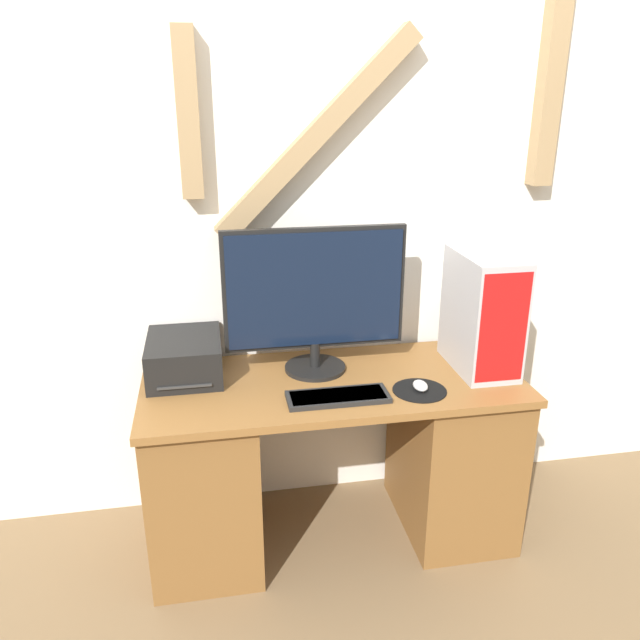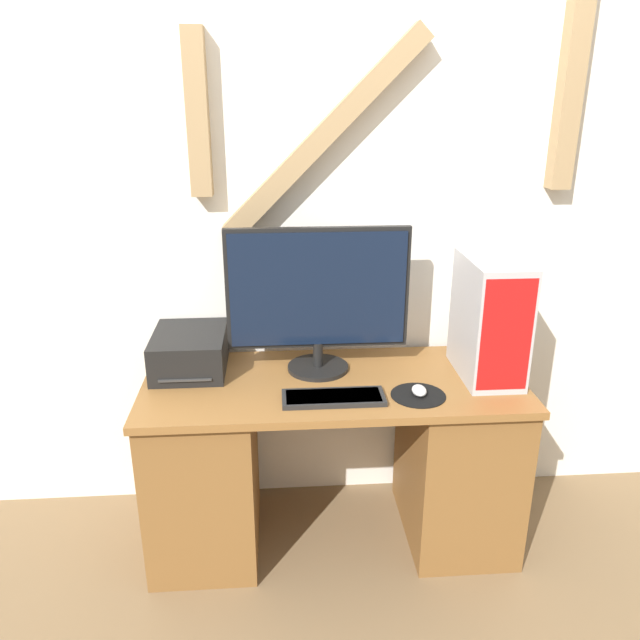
% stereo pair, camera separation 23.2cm
% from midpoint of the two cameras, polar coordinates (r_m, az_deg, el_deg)
% --- Properties ---
extents(ground_plane, '(12.00, 12.00, 0.00)m').
position_cam_midpoint_polar(ground_plane, '(2.59, -0.23, -23.18)').
color(ground_plane, brown).
extents(wall_back, '(6.40, 0.13, 2.70)m').
position_cam_midpoint_polar(wall_back, '(2.58, -2.84, 10.81)').
color(wall_back, white).
rests_on(wall_back, ground_plane).
extents(desk, '(1.47, 0.62, 0.72)m').
position_cam_midpoint_polar(desk, '(2.60, -1.47, -12.51)').
color(desk, brown).
rests_on(desk, ground_plane).
extents(monitor, '(0.71, 0.24, 0.58)m').
position_cam_midpoint_polar(monitor, '(2.40, -3.24, 2.26)').
color(monitor, black).
rests_on(monitor, desk).
extents(keyboard, '(0.37, 0.14, 0.02)m').
position_cam_midpoint_polar(keyboard, '(2.28, -1.29, -7.09)').
color(keyboard, black).
rests_on(keyboard, desk).
extents(mousepad, '(0.20, 0.20, 0.00)m').
position_cam_midpoint_polar(mousepad, '(2.36, 6.31, -6.48)').
color(mousepad, black).
rests_on(mousepad, desk).
extents(mouse, '(0.05, 0.08, 0.03)m').
position_cam_midpoint_polar(mouse, '(2.35, 6.38, -6.05)').
color(mouse, silver).
rests_on(mouse, mousepad).
extents(computer_tower, '(0.21, 0.37, 0.47)m').
position_cam_midpoint_polar(computer_tower, '(2.50, 12.13, 0.64)').
color(computer_tower, '#B2B2B7').
rests_on(computer_tower, desk).
extents(printer, '(0.28, 0.36, 0.15)m').
position_cam_midpoint_polar(printer, '(2.52, -14.87, -3.36)').
color(printer, black).
rests_on(printer, desk).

